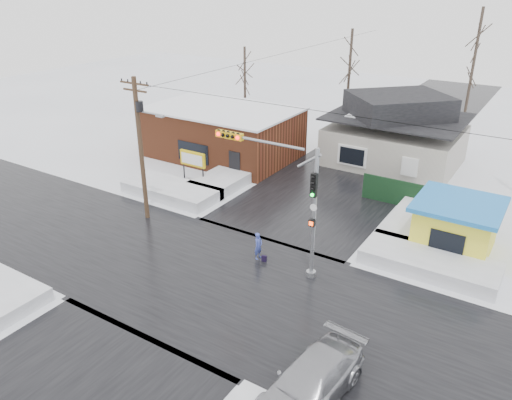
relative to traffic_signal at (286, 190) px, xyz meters
The scene contains 20 objects.
ground 5.94m from the traffic_signal, 129.36° to the right, with size 120.00×120.00×0.00m, color white.
road_ns 5.94m from the traffic_signal, 129.36° to the right, with size 10.00×120.00×0.02m, color black.
road_ew 5.94m from the traffic_signal, 129.36° to the right, with size 120.00×10.00×0.02m, color black.
snowbank_nw 12.81m from the traffic_signal, 160.57° to the left, with size 7.00×3.00×0.80m, color white.
snowbank_ne 8.75m from the traffic_signal, 31.56° to the left, with size 7.00×3.00×0.80m, color white.
snowbank_nside_w 13.70m from the traffic_signal, 136.24° to the left, with size 3.00×8.00×0.80m, color white.
snowbank_nside_e 10.94m from the traffic_signal, 63.18° to the left, with size 3.00×8.00×0.80m, color white.
traffic_signal is the anchor object (origin of this frame).
utility_pole 10.39m from the traffic_signal, behind, with size 3.15×0.44×9.00m.
brick_building 18.87m from the traffic_signal, 135.87° to the left, with size 12.20×8.20×4.12m.
marquee_sign 13.42m from the traffic_signal, 150.28° to the left, with size 2.20×0.21×2.55m.
house 19.13m from the traffic_signal, 91.29° to the left, with size 10.40×8.40×5.76m.
kiosk 10.43m from the traffic_signal, 44.84° to the left, with size 4.60×4.60×2.88m.
fence 12.31m from the traffic_signal, 69.77° to the left, with size 8.00×0.12×1.80m, color black.
tree_far_left 24.16m from the traffic_signal, 105.60° to the left, with size 3.00×3.00×10.00m.
tree_far_mid 25.78m from the traffic_signal, 81.89° to the left, with size 3.00×3.00×12.00m.
tree_far_west 26.75m from the traffic_signal, 128.00° to the left, with size 3.00×3.00×8.00m.
pedestrian 4.12m from the traffic_signal, behind, with size 0.57×0.37×1.56m, color #3A48A3.
car 9.79m from the traffic_signal, 54.61° to the right, with size 2.19×5.38×1.56m, color #A0A1A7.
shopping_bag 4.54m from the traffic_signal, behind, with size 0.28×0.12×0.35m, color black.
Camera 1 is at (13.36, -17.09, 14.36)m, focal length 35.00 mm.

